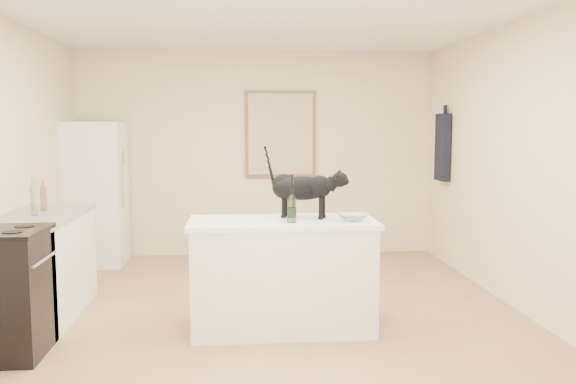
{
  "coord_description": "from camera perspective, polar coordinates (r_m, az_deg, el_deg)",
  "views": [
    {
      "loc": [
        -0.26,
        -4.97,
        1.65
      ],
      "look_at": [
        0.15,
        -0.15,
        1.12
      ],
      "focal_mm": 37.6,
      "sensor_mm": 36.0,
      "label": 1
    }
  ],
  "objects": [
    {
      "name": "island_base",
      "position": [
        4.93,
        -0.53,
        -8.06
      ],
      "size": [
        1.44,
        0.67,
        0.86
      ],
      "primitive_type": "cube",
      "color": "white",
      "rests_on": "floor"
    },
    {
      "name": "ceiling",
      "position": [
        5.06,
        -1.92,
        17.06
      ],
      "size": [
        5.5,
        5.5,
        0.0
      ],
      "primitive_type": "plane",
      "rotation": [
        3.14,
        0.0,
        0.0
      ],
      "color": "white",
      "rests_on": "ground"
    },
    {
      "name": "artwork_frame",
      "position": [
        7.71,
        -0.71,
        5.49
      ],
      "size": [
        0.9,
        0.03,
        1.1
      ],
      "primitive_type": "cube",
      "color": "brown",
      "rests_on": "wall_back"
    },
    {
      "name": "black_cat",
      "position": [
        4.93,
        1.36,
        0.07
      ],
      "size": [
        0.65,
        0.4,
        0.44
      ],
      "primitive_type": null,
      "rotation": [
        0.0,
        0.0,
        -0.38
      ],
      "color": "black",
      "rests_on": "island_top"
    },
    {
      "name": "glass_bowl",
      "position": [
        4.81,
        6.07,
        -2.41
      ],
      "size": [
        0.25,
        0.25,
        0.06
      ],
      "primitive_type": "imported",
      "rotation": [
        0.0,
        0.0,
        0.11
      ],
      "color": "silver",
      "rests_on": "island_top"
    },
    {
      "name": "fridge_paper",
      "position": [
        7.48,
        -15.25,
        3.18
      ],
      "size": [
        0.01,
        0.13,
        0.17
      ],
      "primitive_type": "cube",
      "rotation": [
        0.0,
        0.0,
        0.06
      ],
      "color": "beige",
      "rests_on": "fridge"
    },
    {
      "name": "floor",
      "position": [
        5.24,
        -1.81,
        -12.1
      ],
      "size": [
        5.5,
        5.5,
        0.0
      ],
      "primitive_type": "plane",
      "color": "#A68358",
      "rests_on": "ground"
    },
    {
      "name": "wall_back",
      "position": [
        7.73,
        -2.95,
        3.63
      ],
      "size": [
        4.5,
        0.0,
        4.5
      ],
      "primitive_type": "plane",
      "rotation": [
        1.57,
        0.0,
        0.0
      ],
      "color": "beige",
      "rests_on": "ground"
    },
    {
      "name": "wall_right",
      "position": [
        5.58,
        21.91,
        2.2
      ],
      "size": [
        0.0,
        5.5,
        5.5
      ],
      "primitive_type": "plane",
      "rotation": [
        1.57,
        0.0,
        -1.57
      ],
      "color": "beige",
      "rests_on": "ground"
    },
    {
      "name": "wall_front",
      "position": [
        2.26,
        1.83,
        -2.6
      ],
      "size": [
        4.5,
        0.0,
        4.5
      ],
      "primitive_type": "plane",
      "rotation": [
        -1.57,
        0.0,
        0.0
      ],
      "color": "beige",
      "rests_on": "ground"
    },
    {
      "name": "wine_bottle",
      "position": [
        4.7,
        0.36,
        -0.9
      ],
      "size": [
        0.09,
        0.09,
        0.33
      ],
      "primitive_type": "cylinder",
      "rotation": [
        0.0,
        0.0,
        -0.3
      ],
      "color": "#335B24",
      "rests_on": "island_top"
    },
    {
      "name": "left_cabinets",
      "position": [
        5.66,
        -22.26,
        -6.66
      ],
      "size": [
        0.6,
        1.4,
        0.86
      ],
      "primitive_type": "cube",
      "color": "white",
      "rests_on": "floor"
    },
    {
      "name": "hanging_garment",
      "position": [
        7.44,
        14.4,
        4.12
      ],
      "size": [
        0.08,
        0.34,
        0.8
      ],
      "primitive_type": "cube",
      "color": "black",
      "rests_on": "wall_right"
    },
    {
      "name": "left_countertop",
      "position": [
        5.58,
        -22.45,
        -2.15
      ],
      "size": [
        0.62,
        1.44,
        0.04
      ],
      "primitive_type": "cube",
      "color": "gray",
      "rests_on": "left_cabinets"
    },
    {
      "name": "island_top",
      "position": [
        4.84,
        -0.54,
        -2.89
      ],
      "size": [
        1.5,
        0.7,
        0.04
      ],
      "primitive_type": "cube",
      "color": "white",
      "rests_on": "island_base"
    },
    {
      "name": "fridge",
      "position": [
        7.55,
        -17.78,
        -0.14
      ],
      "size": [
        0.68,
        0.68,
        1.7
      ],
      "primitive_type": "cube",
      "color": "white",
      "rests_on": "floor"
    },
    {
      "name": "counter_bottle_cluster",
      "position": [
        5.62,
        -22.58,
        -0.59
      ],
      "size": [
        0.07,
        0.34,
        0.28
      ],
      "color": "brown",
      "rests_on": "left_countertop"
    },
    {
      "name": "artwork_canvas",
      "position": [
        7.69,
        -0.7,
        5.49
      ],
      "size": [
        0.82,
        0.0,
        1.02
      ],
      "primitive_type": "cube",
      "color": "beige",
      "rests_on": "wall_back"
    },
    {
      "name": "stove",
      "position": [
        4.83,
        -25.47,
        -8.74
      ],
      "size": [
        0.6,
        0.6,
        0.9
      ],
      "primitive_type": "cube",
      "color": "black",
      "rests_on": "floor"
    }
  ]
}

